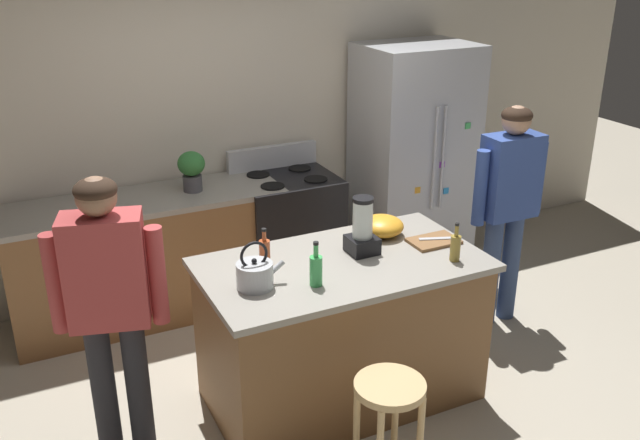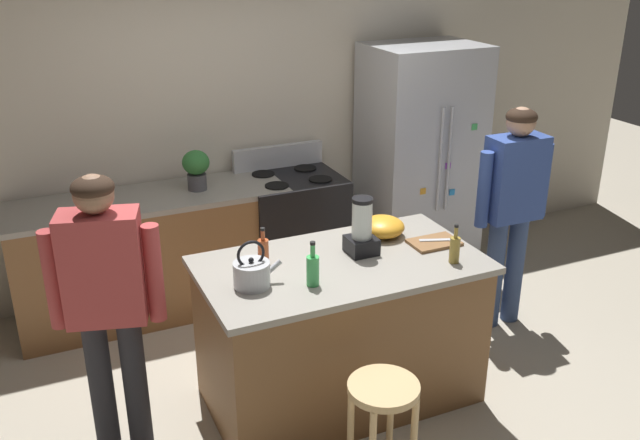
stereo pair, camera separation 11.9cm
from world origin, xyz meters
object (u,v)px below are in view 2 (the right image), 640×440
object	(u,v)px
refrigerator	(419,159)
mixing_bowl	(383,227)
stove_range	(292,231)
person_by_island_left	(106,293)
bottle_vinegar	(455,249)
bar_stool	(383,408)
tea_kettle	(252,273)
bottle_soda	(313,269)
cutting_board	(434,242)
potted_plant	(196,167)
kitchen_island	(340,331)
chef_knife	(437,240)
bottle_cooking_sauce	(263,250)
person_by_sink_right	(513,198)
blender_appliance	(362,230)

from	to	relation	value
refrigerator	mixing_bowl	size ratio (longest dim) A/B	6.86
stove_range	person_by_island_left	size ratio (longest dim) A/B	0.69
stove_range	bottle_vinegar	size ratio (longest dim) A/B	4.71
bar_stool	tea_kettle	distance (m)	0.98
tea_kettle	bottle_soda	bearing A→B (deg)	-22.06
cutting_board	stove_range	bearing A→B (deg)	101.98
bar_stool	cutting_board	xyz separation A→B (m)	(0.78, 0.79, 0.44)
stove_range	tea_kettle	distance (m)	1.89
potted_plant	bottle_vinegar	size ratio (longest dim) A/B	1.27
kitchen_island	person_by_island_left	distance (m)	1.41
mixing_bowl	chef_knife	xyz separation A→B (m)	(0.25, -0.24, -0.04)
kitchen_island	bottle_vinegar	bearing A→B (deg)	-24.50
refrigerator	tea_kettle	xyz separation A→B (m)	(-2.02, -1.57, 0.07)
tea_kettle	chef_knife	world-z (taller)	tea_kettle
bottle_soda	bottle_cooking_sauce	bearing A→B (deg)	111.43
person_by_sink_right	bottle_soda	size ratio (longest dim) A/B	6.37
person_by_sink_right	bar_stool	size ratio (longest dim) A/B	2.52
person_by_island_left	person_by_sink_right	size ratio (longest dim) A/B	1.00
bottle_soda	refrigerator	bearing A→B (deg)	44.56
stove_range	bottle_cooking_sauce	size ratio (longest dim) A/B	5.15
bottle_vinegar	tea_kettle	xyz separation A→B (m)	(-1.16, 0.20, -0.01)
bottle_vinegar	tea_kettle	distance (m)	1.18
bottle_cooking_sauce	chef_knife	world-z (taller)	bottle_cooking_sauce
kitchen_island	person_by_island_left	xyz separation A→B (m)	(-1.31, 0.08, 0.51)
refrigerator	chef_knife	xyz separation A→B (m)	(-0.81, -1.51, 0.01)
blender_appliance	tea_kettle	xyz separation A→B (m)	(-0.73, -0.13, -0.07)
refrigerator	cutting_board	bearing A→B (deg)	-118.74
blender_appliance	bottle_cooking_sauce	xyz separation A→B (m)	(-0.57, 0.12, -0.07)
bar_stool	cutting_board	distance (m)	1.19
bottle_cooking_sauce	mixing_bowl	bearing A→B (deg)	3.78
kitchen_island	blender_appliance	xyz separation A→B (m)	(0.16, 0.06, 0.61)
person_by_sink_right	bottle_cooking_sauce	world-z (taller)	person_by_sink_right
stove_range	person_by_island_left	world-z (taller)	person_by_island_left
potted_plant	bottle_vinegar	bearing A→B (deg)	-60.51
person_by_island_left	tea_kettle	world-z (taller)	person_by_island_left
bar_stool	mixing_bowl	xyz separation A→B (m)	(0.55, 1.03, 0.49)
bottle_vinegar	refrigerator	bearing A→B (deg)	64.02
mixing_bowl	blender_appliance	bearing A→B (deg)	-144.23
bar_stool	bottle_soda	world-z (taller)	bottle_soda
refrigerator	cutting_board	xyz separation A→B (m)	(-0.83, -1.51, -0.00)
bottle_vinegar	bar_stool	bearing A→B (deg)	-144.64
stove_range	bar_stool	world-z (taller)	stove_range
kitchen_island	stove_range	size ratio (longest dim) A/B	1.49
bar_stool	tea_kettle	xyz separation A→B (m)	(-0.42, 0.73, 0.51)
person_by_sink_right	bottle_vinegar	xyz separation A→B (m)	(-0.89, -0.60, 0.03)
blender_appliance	chef_knife	world-z (taller)	blender_appliance
person_by_island_left	bar_stool	distance (m)	1.53
bottle_soda	bottle_vinegar	distance (m)	0.86
bottle_cooking_sauce	stove_range	bearing A→B (deg)	61.95
person_by_island_left	potted_plant	size ratio (longest dim) A/B	5.41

